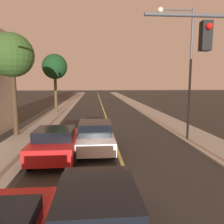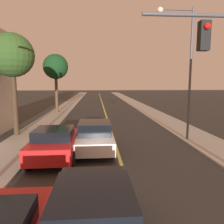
{
  "view_description": "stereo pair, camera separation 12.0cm",
  "coord_description": "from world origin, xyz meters",
  "px_view_note": "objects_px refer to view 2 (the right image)",
  "views": [
    {
      "loc": [
        -1.23,
        -1.25,
        3.65
      ],
      "look_at": [
        0.0,
        13.7,
        1.6
      ],
      "focal_mm": 35.0,
      "sensor_mm": 36.0,
      "label": 1
    },
    {
      "loc": [
        -1.11,
        -1.26,
        3.65
      ],
      "look_at": [
        0.0,
        13.7,
        1.6
      ],
      "focal_mm": 35.0,
      "sensor_mm": 36.0,
      "label": 2
    }
  ],
  "objects_px": {
    "car_outer_lane_second": "(55,143)",
    "tree_left_near": "(12,56)",
    "tree_left_far": "(56,67)",
    "streetlamp_right": "(183,57)",
    "car_near_lane_front": "(93,219)",
    "car_near_lane_second": "(95,136)"
  },
  "relations": [
    {
      "from": "car_outer_lane_second",
      "to": "streetlamp_right",
      "type": "bearing_deg",
      "value": 21.63
    },
    {
      "from": "tree_left_near",
      "to": "car_near_lane_front",
      "type": "bearing_deg",
      "value": -63.48
    },
    {
      "from": "car_outer_lane_second",
      "to": "tree_left_near",
      "type": "bearing_deg",
      "value": 125.85
    },
    {
      "from": "streetlamp_right",
      "to": "car_near_lane_second",
      "type": "bearing_deg",
      "value": -164.44
    },
    {
      "from": "car_near_lane_second",
      "to": "streetlamp_right",
      "type": "height_order",
      "value": "streetlamp_right"
    },
    {
      "from": "tree_left_near",
      "to": "tree_left_far",
      "type": "distance_m",
      "value": 10.92
    },
    {
      "from": "car_near_lane_front",
      "to": "car_near_lane_second",
      "type": "xyz_separation_m",
      "value": [
        -0.0,
        7.23,
        -0.0
      ]
    },
    {
      "from": "car_near_lane_second",
      "to": "streetlamp_right",
      "type": "bearing_deg",
      "value": 15.56
    },
    {
      "from": "car_outer_lane_second",
      "to": "tree_left_near",
      "type": "distance_m",
      "value": 7.39
    },
    {
      "from": "tree_left_near",
      "to": "tree_left_far",
      "type": "bearing_deg",
      "value": 85.65
    },
    {
      "from": "streetlamp_right",
      "to": "tree_left_far",
      "type": "relative_size",
      "value": 1.17
    },
    {
      "from": "tree_left_far",
      "to": "streetlamp_right",
      "type": "bearing_deg",
      "value": -52.67
    },
    {
      "from": "car_near_lane_front",
      "to": "tree_left_far",
      "type": "bearing_deg",
      "value": 101.75
    },
    {
      "from": "car_near_lane_front",
      "to": "tree_left_near",
      "type": "xyz_separation_m",
      "value": [
        -5.3,
        10.62,
        4.53
      ]
    },
    {
      "from": "car_near_lane_second",
      "to": "car_near_lane_front",
      "type": "bearing_deg",
      "value": -90.0
    },
    {
      "from": "car_outer_lane_second",
      "to": "tree_left_far",
      "type": "relative_size",
      "value": 0.59
    },
    {
      "from": "car_near_lane_front",
      "to": "tree_left_far",
      "type": "relative_size",
      "value": 0.62
    },
    {
      "from": "car_near_lane_second",
      "to": "tree_left_far",
      "type": "relative_size",
      "value": 0.67
    },
    {
      "from": "car_near_lane_second",
      "to": "car_outer_lane_second",
      "type": "distance_m",
      "value": 2.31
    },
    {
      "from": "tree_left_far",
      "to": "car_near_lane_front",
      "type": "bearing_deg",
      "value": -78.25
    },
    {
      "from": "car_outer_lane_second",
      "to": "tree_left_near",
      "type": "relative_size",
      "value": 0.6
    },
    {
      "from": "car_near_lane_front",
      "to": "tree_left_near",
      "type": "relative_size",
      "value": 0.62
    }
  ]
}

